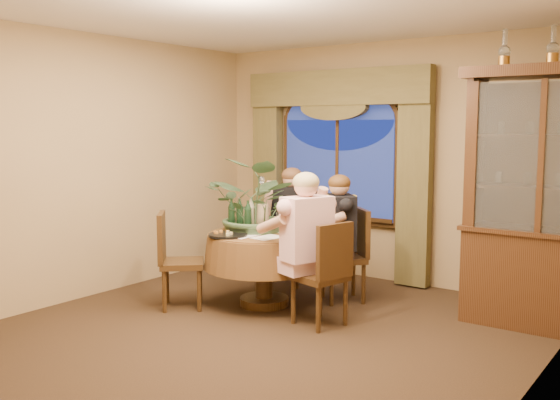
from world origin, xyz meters
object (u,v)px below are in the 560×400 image
Objects in this scene: oil_lamp_left at (505,48)px; chair_back at (286,243)px; oil_lamp_center at (553,45)px; chair_right at (319,274)px; dining_table at (264,269)px; wine_bottle_0 at (231,214)px; wine_bottle_3 at (252,213)px; person_pink at (307,249)px; person_back at (292,227)px; chair_front_left at (182,261)px; centerpiece_plant at (259,169)px; wine_bottle_4 at (251,214)px; wine_bottle_5 at (240,214)px; china_cabinet at (545,199)px; chair_back_right at (343,256)px; wine_bottle_2 at (248,217)px; olive_bowl at (263,231)px; stoneware_vase at (263,218)px; person_scarf at (341,239)px; wine_bottle_1 at (239,213)px.

chair_back is (-2.37, -0.05, -2.05)m from oil_lamp_left.
chair_right is at bearing -147.00° from oil_lamp_center.
wine_bottle_0 is (-0.37, -0.07, 0.54)m from dining_table.
wine_bottle_3 is at bearing 68.79° from wine_bottle_0.
person_back is (-0.89, 1.05, -0.03)m from person_pink.
person_pink is (1.32, 0.28, 0.23)m from chair_front_left.
oil_lamp_left reaches higher than person_pink.
chair_right is (0.80, -0.21, 0.10)m from dining_table.
centerpiece_plant reaches higher than person_pink.
wine_bottle_5 is at bearing -142.03° from wine_bottle_4.
china_cabinet is at bearing 17.86° from wine_bottle_5.
wine_bottle_2 reaches higher than chair_back_right.
oil_lamp_center is 2.17× the size of olive_bowl.
oil_lamp_center reaches higher than china_cabinet.
oil_lamp_center is at bearing 17.54° from stoneware_vase.
person_scarf reaches higher than chair_back_right.
oil_lamp_center is at bearing 0.00° from china_cabinet.
person_scarf is 1.07m from wine_bottle_5.
wine_bottle_4 is at bearing 104.60° from chair_front_left.
person_pink is at bearing -24.25° from stoneware_vase.
oil_lamp_center is 3.41m from wine_bottle_0.
stoneware_vase is 0.84× the size of wine_bottle_0.
wine_bottle_2 is at bearing -95.63° from centerpiece_plant.
stoneware_vase is (0.55, 0.62, 0.41)m from chair_front_left.
person_back is 4.15× the size of wine_bottle_3.
chair_back_right is 1.06m from wine_bottle_4.
wine_bottle_5 is at bearing -162.14° from oil_lamp_center.
stoneware_vase is 0.84× the size of wine_bottle_2.
stoneware_vase is 0.84× the size of wine_bottle_5.
wine_bottle_1 is at bearing 165.37° from olive_bowl.
wine_bottle_0 is at bearing -142.77° from wine_bottle_4.
wine_bottle_2 is at bearing -4.20° from wine_bottle_0.
chair_right is 0.86× the size of centerpiece_plant.
chair_back is 2.91× the size of wine_bottle_5.
china_cabinet is 3.01m from wine_bottle_0.
person_pink is 4.30× the size of wine_bottle_3.
person_back reaches higher than dining_table.
oil_lamp_left is 1.22× the size of stoneware_vase.
chair_back_right is 0.68× the size of person_pink.
wine_bottle_0 is (-0.30, -0.14, 0.03)m from stoneware_vase.
person_back is 0.99m from centerpiece_plant.
stoneware_vase reaches higher than chair_back.
oil_lamp_center is at bearing 17.12° from centerpiece_plant.
wine_bottle_5 is (-0.23, -0.09, 0.03)m from stoneware_vase.
wine_bottle_3 is (-0.16, 0.08, -0.47)m from centerpiece_plant.
wine_bottle_3 is (-0.21, 0.09, 0.03)m from stoneware_vase.
china_cabinet is 2.17m from person_pink.
wine_bottle_0 and wine_bottle_3 have the same top height.
wine_bottle_3 reaches higher than chair_back_right.
chair_back_right is (-1.90, -0.27, -0.70)m from china_cabinet.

